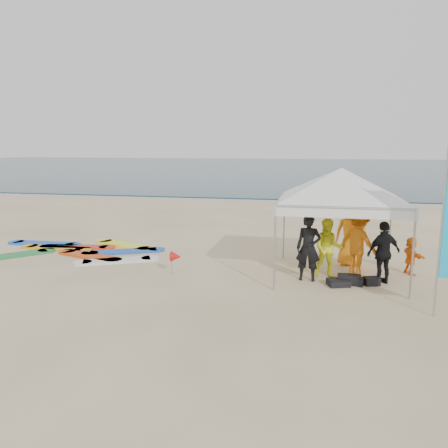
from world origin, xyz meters
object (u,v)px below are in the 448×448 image
Objects in this scene: person_orange_b at (351,234)px; surfboard_spread at (81,250)px; person_seated at (411,256)px; person_orange_a at (359,242)px; person_yellow at (328,249)px; person_black_b at (384,253)px; person_black_a at (308,248)px; canopy_tent at (342,168)px; marker_pennant at (176,257)px.

person_orange_b is 8.49m from surfboard_spread.
person_seated is at bearing -2.79° from surfboard_spread.
person_orange_a is at bearing -6.31° from surfboard_spread.
person_seated is (2.19, 0.79, -0.27)m from person_yellow.
person_black_b reaches higher than person_seated.
person_black_b is (1.83, 0.10, -0.06)m from person_black_a.
person_seated is at bearing 25.68° from person_black_a.
person_black_a is 1.68× the size of person_seated.
canopy_tent is at bearing 88.55° from person_seated.
person_black_b is at bearing 175.12° from person_orange_a.
person_black_a is 0.94× the size of person_orange_a.
person_black_a is 1.83m from person_black_b.
person_yellow is 2.34m from person_seated.
canopy_tent is (-0.41, -1.06, 1.90)m from person_orange_b.
person_orange_b reaches higher than surfboard_spread.
person_seated is at bearing 12.44° from marker_pennant.
person_seated is 9.98m from surfboard_spread.
person_black_b is at bearing -9.75° from person_yellow.
person_seated is (0.86, 1.01, -0.28)m from person_black_b.
person_seated is (1.52, -0.52, -0.43)m from person_orange_b.
person_black_a is at bearing 3.99° from marker_pennant.
person_yellow is (0.50, 0.32, -0.07)m from person_black_a.
person_yellow is 7.91m from surfboard_spread.
person_yellow is 0.28× the size of surfboard_spread.
person_orange_b is 4.98m from marker_pennant.
marker_pennant is at bearing -169.11° from canopy_tent.
person_black_b is at bearing 122.47° from person_seated.
person_yellow is 1.48m from person_orange_b.
marker_pennant is (-6.12, -1.35, -0.01)m from person_seated.
person_orange_b is 2.22m from canopy_tent.
surfboard_spread is (-3.84, 1.83, -0.46)m from marker_pennant.
marker_pennant is at bearing -172.80° from person_black_a.
person_orange_a is at bearing 30.17° from person_black_a.
person_orange_a reaches higher than person_black_b.
canopy_tent reaches higher than surfboard_spread.
canopy_tent reaches higher than person_orange_a.
person_seated reaches higher than surfboard_spread.
person_seated is at bearing 173.65° from person_orange_b.
person_orange_b is (0.67, 1.31, 0.15)m from person_yellow.
person_orange_a is 2.00m from canopy_tent.
person_orange_a is at bearing -74.46° from person_black_b.
marker_pennant is (-4.60, -1.87, -0.44)m from person_orange_b.
surfboard_spread is (-8.03, 1.03, -2.80)m from canopy_tent.
person_black_b is 1.67m from person_orange_b.
person_black_a reaches higher than surfboard_spread.
person_orange_b is at bearing 0.23° from surfboard_spread.
person_orange_a is at bearing 109.06° from person_orange_b.
person_black_b is 1.35m from person_seated.
person_black_a is at bearing -143.14° from canopy_tent.
canopy_tent is at bearing 10.89° from marker_pennant.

